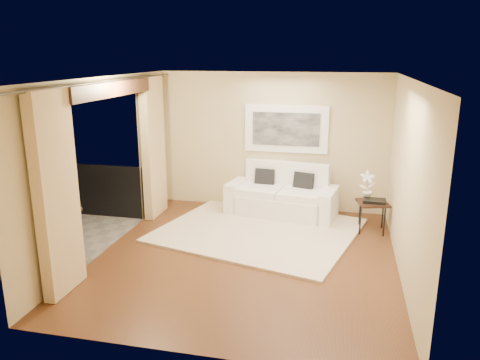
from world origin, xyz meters
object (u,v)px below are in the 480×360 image
(side_table, at_px, (373,205))
(bistro_table, at_px, (30,202))
(sofa, at_px, (283,197))
(balcony_chair_far, at_px, (55,205))
(balcony_chair_near, at_px, (48,212))
(ice_bucket, at_px, (24,189))
(orchid, at_px, (367,185))

(side_table, height_order, bistro_table, bistro_table)
(sofa, bearing_deg, balcony_chair_far, -139.01)
(bistro_table, xyz_separation_m, balcony_chair_near, (0.27, 0.07, -0.17))
(side_table, relative_size, balcony_chair_near, 0.65)
(sofa, distance_m, ice_bucket, 4.59)
(orchid, relative_size, bistro_table, 0.59)
(sofa, distance_m, balcony_chair_far, 4.10)
(sofa, height_order, bistro_table, sofa)
(side_table, height_order, balcony_chair_near, balcony_chair_near)
(orchid, height_order, balcony_chair_near, orchid)
(bistro_table, xyz_separation_m, balcony_chair_far, (0.33, 0.19, -0.07))
(side_table, bearing_deg, orchid, 123.64)
(ice_bucket, bearing_deg, sofa, 28.82)
(side_table, bearing_deg, balcony_chair_near, -161.88)
(orchid, bearing_deg, ice_bucket, -162.03)
(balcony_chair_far, bearing_deg, orchid, -143.66)
(side_table, relative_size, balcony_chair_far, 0.56)
(bistro_table, bearing_deg, side_table, 17.95)
(orchid, bearing_deg, balcony_chair_far, -160.98)
(bistro_table, bearing_deg, orchid, 19.78)
(orchid, bearing_deg, sofa, 165.39)
(sofa, xyz_separation_m, balcony_chair_far, (-3.48, -2.14, 0.28))
(sofa, xyz_separation_m, ice_bucket, (-4.00, -2.20, 0.54))
(sofa, distance_m, balcony_chair_near, 4.21)
(balcony_chair_far, bearing_deg, side_table, -145.61)
(side_table, distance_m, balcony_chair_far, 5.37)
(orchid, xyz_separation_m, balcony_chair_far, (-5.03, -1.73, -0.16))
(side_table, xyz_separation_m, balcony_chair_far, (-5.13, -1.58, 0.15))
(sofa, xyz_separation_m, side_table, (1.65, -0.56, 0.13))
(bistro_table, distance_m, balcony_chair_far, 0.38)
(orchid, relative_size, balcony_chair_far, 0.47)
(balcony_chair_far, relative_size, ice_bucket, 5.42)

